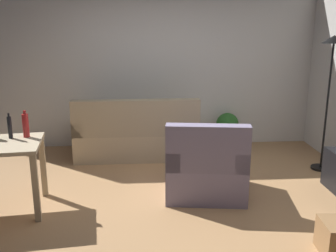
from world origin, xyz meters
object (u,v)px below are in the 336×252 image
at_px(bottle_dark, 10,127).
at_px(bottle_red, 26,125).
at_px(couch, 137,136).
at_px(torchiere_lamp, 331,67).
at_px(potted_plant, 227,128).
at_px(armchair, 206,169).

xyz_separation_m(bottle_dark, bottle_red, (0.16, 0.03, 0.01)).
bearing_deg(couch, bottle_dark, 48.74).
distance_m(torchiere_lamp, bottle_red, 3.83).
xyz_separation_m(torchiere_lamp, potted_plant, (-1.10, 1.04, -1.08)).
xyz_separation_m(potted_plant, armchair, (-0.63, -1.75, -0.01)).
bearing_deg(armchair, torchiere_lamp, -149.88).
bearing_deg(armchair, potted_plant, -102.11).
relative_size(couch, armchair, 1.80).
distance_m(potted_plant, bottle_red, 3.23).
bearing_deg(bottle_dark, torchiere_lamp, 11.50).
relative_size(torchiere_lamp, potted_plant, 3.18).
xyz_separation_m(potted_plant, bottle_dark, (-2.78, -1.83, 0.55)).
bearing_deg(torchiere_lamp, bottle_red, -168.53).
bearing_deg(torchiere_lamp, potted_plant, 136.50).
bearing_deg(potted_plant, couch, -167.83).
height_order(potted_plant, bottle_dark, bottle_dark).
relative_size(potted_plant, bottle_dark, 2.06).
bearing_deg(torchiere_lamp, armchair, -157.66).
bearing_deg(bottle_red, armchair, 1.25).
distance_m(armchair, bottle_dark, 2.22).
distance_m(armchair, bottle_red, 2.07).
bearing_deg(bottle_dark, bottle_red, 12.25).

